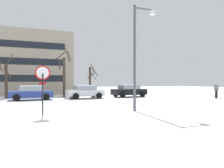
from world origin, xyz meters
TOP-DOWN VIEW (x-y plane):
  - ground_plane at (0.00, 0.00)m, footprint 120.00×120.00m
  - road_surface at (0.00, 3.39)m, footprint 80.00×8.77m
  - stop_sign at (-1.94, -2.03)m, footprint 0.76×0.18m
  - street_lamp at (3.55, -2.38)m, footprint 1.49×0.36m
  - parked_car_blue at (-2.37, 8.45)m, footprint 4.07×2.24m
  - parked_car_white at (3.03, 8.28)m, footprint 3.92×2.21m
  - parked_car_black at (8.42, 8.58)m, footprint 4.06×2.16m
  - pedestrian_crossing at (16.25, 3.17)m, footprint 0.52×0.41m
  - tree_far_mid at (-4.82, 11.37)m, footprint 1.44×1.43m
  - tree_far_left at (4.84, 12.51)m, footprint 1.41×1.89m
  - tree_far_right at (1.26, 11.14)m, footprint 1.87×1.87m
  - building_far_left at (-2.84, 21.25)m, footprint 12.77×9.40m

SIDE VIEW (x-z plane):
  - ground_plane at x=0.00m, z-range 0.00..0.00m
  - road_surface at x=0.00m, z-range 0.00..0.00m
  - parked_car_blue at x=-2.37m, z-range 0.02..1.42m
  - parked_car_white at x=3.03m, z-range 0.02..1.43m
  - parked_car_black at x=8.42m, z-range 0.02..1.47m
  - pedestrian_crossing at x=16.25m, z-range 0.14..1.79m
  - stop_sign at x=-1.94m, z-range 0.53..3.16m
  - tree_far_left at x=4.84m, z-range -0.06..4.07m
  - tree_far_mid at x=-4.82m, z-range -0.38..4.54m
  - tree_far_right at x=1.26m, z-range -0.12..5.48m
  - street_lamp at x=3.55m, z-range 0.63..7.01m
  - building_far_left at x=-2.84m, z-range 0.00..9.10m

